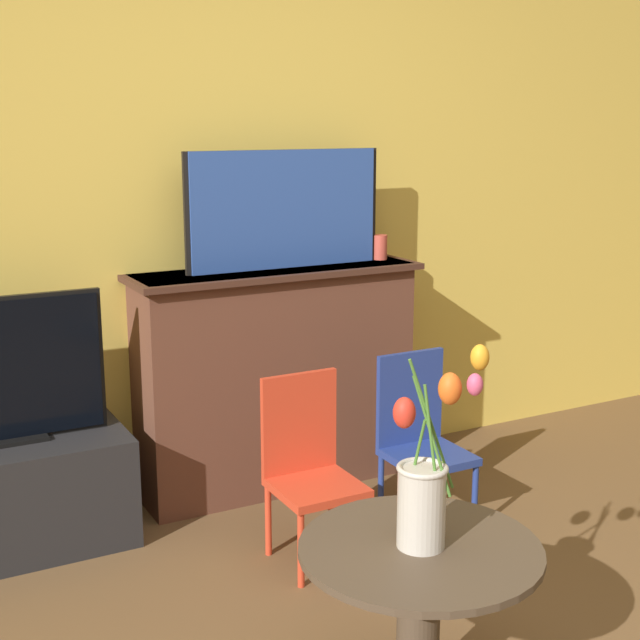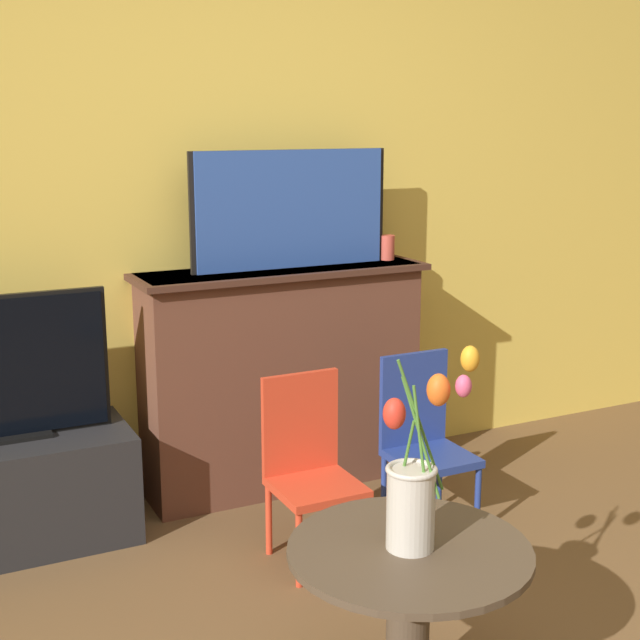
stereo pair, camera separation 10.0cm
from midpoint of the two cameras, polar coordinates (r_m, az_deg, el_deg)
name	(u,v)px [view 1 (the left image)]	position (r m, az deg, el deg)	size (l,w,h in m)	color
wall_back	(192,171)	(3.72, -8.94, 9.42)	(8.00, 0.06, 2.70)	#EAC651
fireplace_mantel	(276,376)	(3.80, -3.56, -3.57)	(1.24, 0.35, 0.95)	brown
painting	(285,209)	(3.69, -3.03, 7.09)	(0.87, 0.03, 0.48)	black
mantel_candle	(380,247)	(3.93, 3.13, 4.67)	(0.06, 0.06, 0.11)	#CC4C3D
tv_stand	(11,496)	(3.53, -19.94, -10.54)	(0.85, 0.44, 0.42)	#232326
tv_monitor	(1,373)	(3.38, -20.55, -3.20)	(0.73, 0.12, 0.54)	black
chair_red	(309,462)	(3.22, -1.62, -9.10)	(0.29, 0.29, 0.67)	red
chair_blue	(420,434)	(3.51, 5.58, -7.25)	(0.29, 0.29, 0.67)	navy
side_table	(419,604)	(2.46, 5.13, -17.64)	(0.64, 0.64, 0.48)	#4C3D2D
vase_tulips	(425,483)	(2.31, 5.50, -10.35)	(0.24, 0.21, 0.53)	beige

